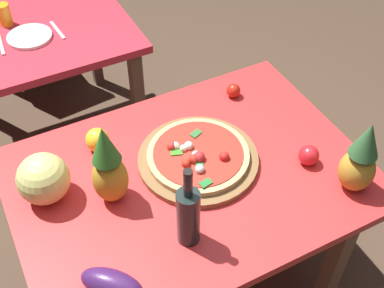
{
  "coord_description": "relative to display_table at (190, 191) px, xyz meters",
  "views": [
    {
      "loc": [
        -0.54,
        -1.07,
        2.16
      ],
      "look_at": [
        0.06,
        0.1,
        0.82
      ],
      "focal_mm": 46.57,
      "sensor_mm": 36.0,
      "label": 1
    }
  ],
  "objects": [
    {
      "name": "pineapple_left",
      "position": [
        0.49,
        -0.31,
        0.23
      ],
      "size": [
        0.13,
        0.13,
        0.3
      ],
      "color": "#B98D2C",
      "rests_on": "display_table"
    },
    {
      "name": "wine_bottle",
      "position": [
        -0.13,
        -0.24,
        0.21
      ],
      "size": [
        0.08,
        0.08,
        0.33
      ],
      "color": "black",
      "rests_on": "display_table"
    },
    {
      "name": "pineapple_right",
      "position": [
        -0.29,
        0.04,
        0.24
      ],
      "size": [
        0.12,
        0.12,
        0.33
      ],
      "color": "gold",
      "rests_on": "display_table"
    },
    {
      "name": "display_table",
      "position": [
        0.0,
        0.0,
        0.0
      ],
      "size": [
        1.29,
        0.93,
        0.77
      ],
      "color": "brown",
      "rests_on": "ground_plane"
    },
    {
      "name": "drinking_glass_juice",
      "position": [
        -0.37,
        1.34,
        0.15
      ],
      "size": [
        0.07,
        0.07,
        0.11
      ],
      "primitive_type": "cylinder",
      "color": "orange",
      "rests_on": "background_table"
    },
    {
      "name": "pizza",
      "position": [
        0.06,
        0.05,
        0.13
      ],
      "size": [
        0.38,
        0.38,
        0.06
      ],
      "color": "tan",
      "rests_on": "pizza_board"
    },
    {
      "name": "eggplant",
      "position": [
        -0.42,
        -0.31,
        0.13
      ],
      "size": [
        0.2,
        0.21,
        0.09
      ],
      "primitive_type": "ellipsoid",
      "rotation": [
        0.0,
        0.0,
        2.34
      ],
      "color": "#3E1C51",
      "rests_on": "display_table"
    },
    {
      "name": "melon",
      "position": [
        -0.49,
        0.14,
        0.18
      ],
      "size": [
        0.18,
        0.18,
        0.18
      ],
      "primitive_type": "sphere",
      "color": "#DCDA76",
      "rests_on": "display_table"
    },
    {
      "name": "background_table",
      "position": [
        -0.26,
        1.26,
        -0.02
      ],
      "size": [
        0.95,
        0.88,
        0.77
      ],
      "color": "brown",
      "rests_on": "ground_plane"
    },
    {
      "name": "fork_utensil",
      "position": [
        -0.44,
        1.16,
        0.09
      ],
      "size": [
        0.03,
        0.18,
        0.01
      ],
      "primitive_type": "cube",
      "rotation": [
        0.0,
        0.0,
        -0.08
      ],
      "color": "silver",
      "rests_on": "background_table"
    },
    {
      "name": "bell_pepper",
      "position": [
        -0.25,
        0.29,
        0.13
      ],
      "size": [
        0.09,
        0.09,
        0.1
      ],
      "primitive_type": "ellipsoid",
      "color": "yellow",
      "rests_on": "display_table"
    },
    {
      "name": "ground_plane",
      "position": [
        0.0,
        0.0,
        -0.68
      ],
      "size": [
        10.0,
        10.0,
        0.0
      ],
      "primitive_type": "plane",
      "color": "#4C3828"
    },
    {
      "name": "tomato_beside_pepper",
      "position": [
        0.37,
        0.32,
        0.12
      ],
      "size": [
        0.06,
        0.06,
        0.06
      ],
      "primitive_type": "sphere",
      "color": "red",
      "rests_on": "display_table"
    },
    {
      "name": "tomato_at_corner",
      "position": [
        0.42,
        -0.14,
        0.13
      ],
      "size": [
        0.08,
        0.08,
        0.08
      ],
      "primitive_type": "sphere",
      "color": "red",
      "rests_on": "display_table"
    },
    {
      "name": "dinner_plate",
      "position": [
        -0.3,
        1.16,
        0.1
      ],
      "size": [
        0.22,
        0.22,
        0.02
      ],
      "primitive_type": "cylinder",
      "color": "white",
      "rests_on": "background_table"
    },
    {
      "name": "dining_chair",
      "position": [
        -0.26,
        1.93,
        -0.2
      ],
      "size": [
        0.44,
        0.44,
        0.85
      ],
      "rotation": [
        0.0,
        0.0,
        3.25
      ],
      "color": "brown",
      "rests_on": "ground_plane"
    },
    {
      "name": "knife_utensil",
      "position": [
        -0.16,
        1.16,
        0.09
      ],
      "size": [
        0.03,
        0.18,
        0.01
      ],
      "primitive_type": "cube",
      "rotation": [
        0.0,
        0.0,
        0.09
      ],
      "color": "silver",
      "rests_on": "background_table"
    },
    {
      "name": "pizza_board",
      "position": [
        0.06,
        0.05,
        0.1
      ],
      "size": [
        0.45,
        0.45,
        0.02
      ],
      "primitive_type": "cylinder",
      "color": "brown",
      "rests_on": "display_table"
    }
  ]
}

